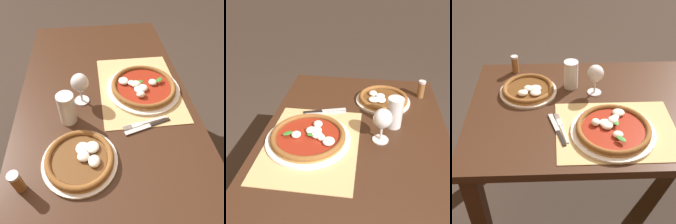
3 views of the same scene
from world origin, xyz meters
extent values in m
plane|color=#382D26|center=(0.00, 0.00, 0.00)|extent=(24.00, 24.00, 0.00)
cube|color=#382114|center=(0.00, 0.00, 0.72)|extent=(1.38, 0.83, 0.04)
cube|color=#382114|center=(0.63, -0.35, 0.35)|extent=(0.07, 0.07, 0.70)
cube|color=#382114|center=(0.63, 0.35, 0.35)|extent=(0.07, 0.07, 0.70)
cube|color=tan|center=(-0.02, -0.18, 0.74)|extent=(0.52, 0.39, 0.00)
cylinder|color=silver|center=(-0.04, -0.20, 0.75)|extent=(0.36, 0.36, 0.01)
cylinder|color=#B77F42|center=(-0.04, -0.20, 0.76)|extent=(0.32, 0.32, 0.01)
torus|color=brown|center=(-0.04, -0.20, 0.77)|extent=(0.32, 0.32, 0.02)
cylinder|color=maroon|center=(-0.04, -0.20, 0.77)|extent=(0.27, 0.27, 0.00)
ellipsoid|color=white|center=(-0.06, -0.19, 0.78)|extent=(0.05, 0.05, 0.02)
ellipsoid|color=white|center=(0.00, -0.10, 0.78)|extent=(0.06, 0.05, 0.02)
ellipsoid|color=white|center=(-0.07, -0.17, 0.78)|extent=(0.05, 0.05, 0.02)
ellipsoid|color=white|center=(-0.03, -0.24, 0.78)|extent=(0.04, 0.04, 0.02)
ellipsoid|color=white|center=(-0.11, -0.17, 0.78)|extent=(0.04, 0.04, 0.03)
ellipsoid|color=white|center=(-0.03, -0.16, 0.78)|extent=(0.05, 0.05, 0.03)
ellipsoid|color=white|center=(-0.02, -0.14, 0.78)|extent=(0.04, 0.03, 0.02)
ellipsoid|color=#337A2D|center=(-0.03, -0.17, 0.79)|extent=(0.03, 0.05, 0.00)
ellipsoid|color=#337A2D|center=(-0.02, -0.28, 0.79)|extent=(0.05, 0.05, 0.00)
cylinder|color=silver|center=(-0.41, 0.12, 0.75)|extent=(0.29, 0.29, 0.01)
cylinder|color=#B77F42|center=(-0.41, 0.12, 0.76)|extent=(0.26, 0.26, 0.01)
torus|color=brown|center=(-0.41, 0.12, 0.77)|extent=(0.26, 0.26, 0.02)
cylinder|color=brown|center=(-0.41, 0.12, 0.76)|extent=(0.20, 0.20, 0.00)
ellipsoid|color=white|center=(-0.41, 0.11, 0.77)|extent=(0.04, 0.05, 0.03)
ellipsoid|color=white|center=(-0.37, 0.08, 0.77)|extent=(0.05, 0.06, 0.02)
ellipsoid|color=white|center=(-0.44, 0.07, 0.77)|extent=(0.05, 0.04, 0.03)
ellipsoid|color=white|center=(-0.38, 0.11, 0.77)|extent=(0.06, 0.05, 0.02)
cylinder|color=silver|center=(-0.08, 0.11, 0.74)|extent=(0.07, 0.07, 0.00)
cylinder|color=silver|center=(-0.08, 0.11, 0.78)|extent=(0.01, 0.01, 0.06)
ellipsoid|color=silver|center=(-0.08, 0.11, 0.85)|extent=(0.08, 0.08, 0.08)
ellipsoid|color=#AD5B14|center=(-0.08, 0.11, 0.84)|extent=(0.07, 0.07, 0.05)
cylinder|color=silver|center=(-0.20, 0.17, 0.81)|extent=(0.07, 0.07, 0.15)
cylinder|color=black|center=(-0.20, 0.17, 0.80)|extent=(0.07, 0.07, 0.12)
cylinder|color=silver|center=(-0.20, 0.17, 0.86)|extent=(0.07, 0.07, 0.02)
cube|color=#B7B7BC|center=(-0.24, -0.20, 0.75)|extent=(0.04, 0.11, 0.00)
cube|color=#B7B7BC|center=(-0.26, -0.12, 0.75)|extent=(0.03, 0.05, 0.00)
cylinder|color=#B7B7BC|center=(-0.26, -0.08, 0.75)|extent=(0.01, 0.04, 0.00)
cylinder|color=#B7B7BC|center=(-0.27, -0.08, 0.75)|extent=(0.01, 0.04, 0.00)
cylinder|color=#B7B7BC|center=(-0.28, -0.08, 0.75)|extent=(0.01, 0.04, 0.00)
cylinder|color=#B7B7BC|center=(-0.28, -0.08, 0.75)|extent=(0.01, 0.04, 0.00)
cube|color=black|center=(-0.26, -0.22, 0.75)|extent=(0.04, 0.10, 0.01)
cube|color=#B7B7BC|center=(-0.29, -0.12, 0.75)|extent=(0.05, 0.12, 0.00)
cylinder|color=brown|center=(-0.49, 0.33, 0.78)|extent=(0.04, 0.04, 0.08)
cylinder|color=#BCBCC1|center=(-0.49, 0.33, 0.83)|extent=(0.04, 0.04, 0.01)
camera|label=1|loc=(-0.84, 0.05, 1.47)|focal=35.00mm
camera|label=2|loc=(0.82, 0.05, 1.45)|focal=42.00mm
camera|label=3|loc=(-0.28, -1.17, 1.64)|focal=50.00mm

